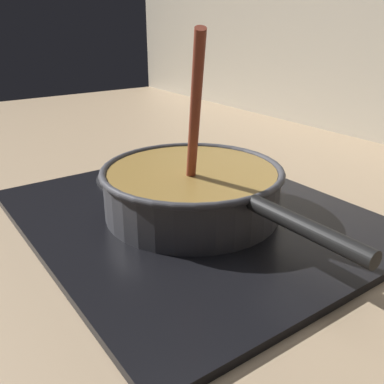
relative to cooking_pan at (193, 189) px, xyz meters
name	(u,v)px	position (x,y,z in m)	size (l,w,h in m)	color
ground	(103,237)	(-0.07, -0.13, -0.07)	(2.40, 1.60, 0.04)	#9E8466
hob_plate	(192,216)	(0.00, 0.00, -0.05)	(0.56, 0.48, 0.01)	black
burner_ring	(192,210)	(0.00, 0.00, -0.04)	(0.20, 0.20, 0.01)	#592D0C
spare_burner	(136,178)	(-0.19, 0.00, -0.04)	(0.15, 0.15, 0.01)	#262628
cooking_pan	(193,189)	(0.00, 0.00, 0.00)	(0.46, 0.28, 0.28)	#38383D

